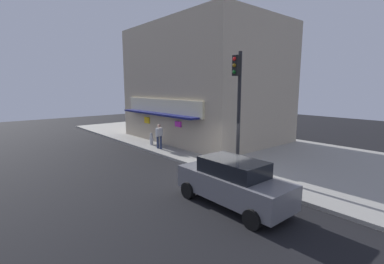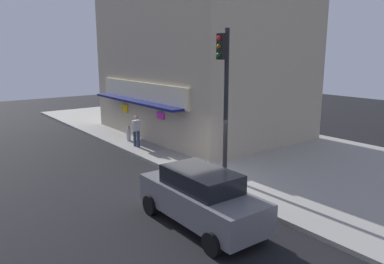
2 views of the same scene
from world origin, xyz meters
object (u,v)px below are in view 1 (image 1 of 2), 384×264
object	(u,v)px
fire_hydrant	(151,139)
parked_car_grey	(233,182)
traffic_light	(238,96)
trash_can	(202,145)
pedestrian	(159,135)

from	to	relation	value
fire_hydrant	parked_car_grey	world-z (taller)	parked_car_grey
traffic_light	fire_hydrant	distance (m)	8.60
trash_can	traffic_light	bearing A→B (deg)	-18.09
parked_car_grey	fire_hydrant	bearing A→B (deg)	163.58
traffic_light	fire_hydrant	size ratio (longest dim) A/B	6.74
fire_hydrant	trash_can	distance (m)	4.18
trash_can	parked_car_grey	bearing A→B (deg)	-34.12
traffic_light	pedestrian	bearing A→B (deg)	-177.54
traffic_light	parked_car_grey	xyz separation A→B (m)	(2.48, -3.08, -2.95)
traffic_light	trash_can	bearing A→B (deg)	161.91
trash_can	pedestrian	world-z (taller)	pedestrian
traffic_light	pedestrian	xyz separation A→B (m)	(-6.52, -0.28, -2.77)
fire_hydrant	trash_can	world-z (taller)	trash_can
trash_can	pedestrian	size ratio (longest dim) A/B	0.54
traffic_light	fire_hydrant	xyz separation A→B (m)	(-7.96, -0.00, -3.26)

